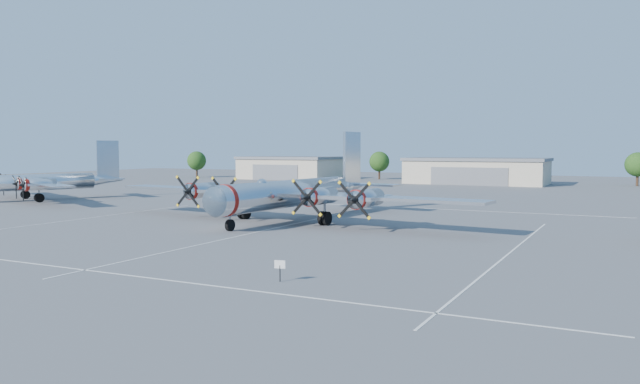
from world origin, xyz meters
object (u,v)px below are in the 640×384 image
at_px(hangar_center, 477,171).
at_px(main_bomber_b29, 293,220).
at_px(hangar_west, 290,168).
at_px(bomber_west, 43,200).
at_px(tree_far_west, 197,161).
at_px(tree_east, 638,165).
at_px(info_placard, 280,267).
at_px(tree_west, 379,162).

distance_m(hangar_center, main_bomber_b29, 75.29).
bearing_deg(hangar_west, main_bomber_b29, -60.03).
bearing_deg(bomber_west, tree_far_west, 134.71).
xyz_separation_m(tree_east, info_placard, (-17.69, -107.43, -3.38)).
xyz_separation_m(hangar_center, info_placard, (12.31, -101.39, -1.87)).
distance_m(hangar_center, info_placard, 102.15).
xyz_separation_m(main_bomber_b29, info_placard, (13.94, -26.17, 0.85)).
xyz_separation_m(hangar_center, tree_far_west, (-70.00, -3.96, 1.51)).
bearing_deg(info_placard, tree_west, 95.03).
xyz_separation_m(tree_far_west, tree_west, (45.00, 12.00, 0.00)).
relative_size(hangar_west, bomber_west, 0.70).
bearing_deg(hangar_west, tree_west, 21.89).
height_order(hangar_west, tree_far_west, tree_far_west).
bearing_deg(hangar_west, bomber_west, -90.92).
xyz_separation_m(hangar_west, main_bomber_b29, (43.37, -75.22, -2.71)).
distance_m(main_bomber_b29, bomber_west, 44.84).
bearing_deg(tree_west, info_placard, -71.17).
relative_size(tree_far_west, tree_east, 1.00).
bearing_deg(main_bomber_b29, tree_east, 73.97).
bearing_deg(bomber_west, tree_west, 99.50).
bearing_deg(tree_far_west, bomber_west, -70.01).
xyz_separation_m(hangar_west, tree_west, (20.00, 8.04, 1.51)).
xyz_separation_m(tree_west, info_placard, (37.31, -109.43, -3.38)).
height_order(tree_far_west, main_bomber_b29, tree_far_west).
relative_size(main_bomber_b29, info_placard, 35.20).
distance_m(tree_east, info_placard, 108.93).
xyz_separation_m(tree_east, bomber_west, (-76.12, -75.64, -4.22)).
relative_size(tree_far_west, tree_west, 1.00).
distance_m(hangar_center, tree_east, 30.64).
bearing_deg(hangar_west, tree_east, 4.60).
bearing_deg(hangar_west, tree_far_west, -170.99).
bearing_deg(main_bomber_b29, tree_far_west, 139.05).
bearing_deg(tree_far_west, tree_east, 5.71).
bearing_deg(tree_west, tree_east, -2.08).
xyz_separation_m(hangar_center, tree_east, (30.00, 6.04, 1.51)).
bearing_deg(tree_east, info_placard, -99.35).
height_order(tree_west, info_placard, tree_west).
bearing_deg(bomber_west, hangar_center, 81.19).
distance_m(main_bomber_b29, info_placard, 29.67).
distance_m(hangar_west, tree_west, 21.61).
height_order(tree_far_west, info_placard, tree_far_west).
bearing_deg(tree_east, hangar_west, -175.40).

